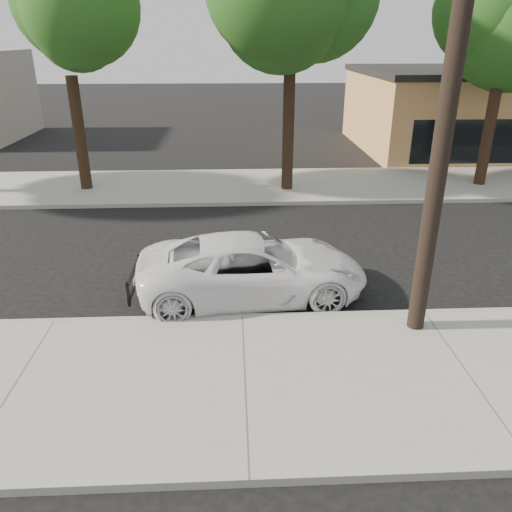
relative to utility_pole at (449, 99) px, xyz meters
name	(u,v)px	position (x,y,z in m)	size (l,w,h in m)	color
ground	(240,279)	(-3.60, 2.70, -4.70)	(120.00, 120.00, 0.00)	black
near_sidewalk	(245,382)	(-3.60, -1.60, -4.62)	(90.00, 4.40, 0.15)	gray
far_sidewalk	(237,186)	(-3.60, 11.20, -4.62)	(90.00, 5.00, 0.15)	gray
curb_near	(242,318)	(-3.60, 0.60, -4.62)	(90.00, 0.12, 0.16)	#9E9B93
utility_pole	(449,99)	(0.00, 0.00, 0.00)	(1.40, 0.34, 9.00)	black
tree_b	(68,23)	(-9.41, 10.76, 1.45)	(4.34, 4.20, 8.45)	black
police_cruiser	(253,267)	(-3.32, 1.79, -3.96)	(2.45, 5.31, 1.48)	white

